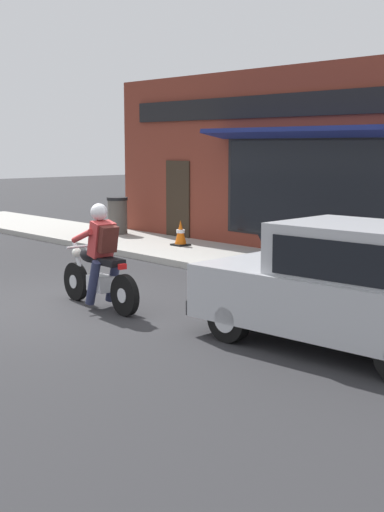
{
  "coord_description": "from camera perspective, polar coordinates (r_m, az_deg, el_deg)",
  "views": [
    {
      "loc": [
        -5.71,
        -9.59,
        2.49
      ],
      "look_at": [
        0.88,
        -2.21,
        0.95
      ],
      "focal_mm": 50.0,
      "sensor_mm": 36.0,
      "label": 1
    }
  ],
  "objects": [
    {
      "name": "storefront_building",
      "position": [
        16.53,
        6.04,
        7.47
      ],
      "size": [
        1.25,
        10.24,
        4.2
      ],
      "color": "maroon",
      "rests_on": "ground"
    },
    {
      "name": "motorcycle_with_rider",
      "position": [
        11.02,
        -7.41,
        -0.69
      ],
      "size": [
        0.56,
        2.02,
        1.62
      ],
      "color": "black",
      "rests_on": "ground"
    },
    {
      "name": "traffic_cone",
      "position": [
        16.85,
        -0.92,
        1.83
      ],
      "size": [
        0.36,
        0.36,
        0.6
      ],
      "color": "black",
      "rests_on": "sidewalk_curb"
    },
    {
      "name": "ground_plane",
      "position": [
        11.44,
        -10.74,
        -3.88
      ],
      "size": [
        80.0,
        80.0,
        0.0
      ],
      "primitive_type": "plane",
      "color": "#2B2B2D"
    },
    {
      "name": "trash_bin",
      "position": [
        19.2,
        -5.98,
        3.26
      ],
      "size": [
        0.56,
        0.56,
        0.98
      ],
      "color": "#514C47",
      "rests_on": "sidewalk_curb"
    },
    {
      "name": "sidewalk_curb",
      "position": [
        16.7,
        -1.37,
        0.51
      ],
      "size": [
        2.6,
        22.0,
        0.14
      ],
      "primitive_type": "cube",
      "color": "#ADAAA3",
      "rests_on": "ground"
    },
    {
      "name": "fire_hydrant",
      "position": [
        14.48,
        8.54,
        1.14
      ],
      "size": [
        0.36,
        0.24,
        0.88
      ],
      "color": "red",
      "rests_on": "sidewalk_curb"
    },
    {
      "name": "car_hatchback",
      "position": [
        8.87,
        12.27,
        -2.57
      ],
      "size": [
        1.92,
        3.89,
        1.57
      ],
      "color": "black",
      "rests_on": "ground"
    }
  ]
}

